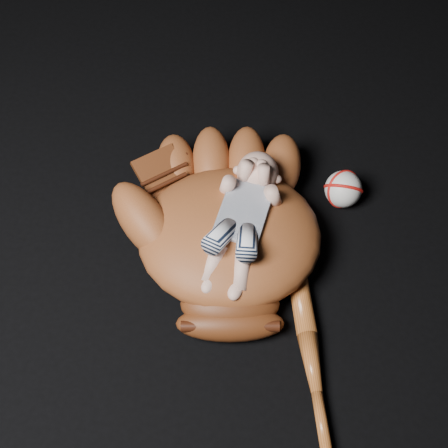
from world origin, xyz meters
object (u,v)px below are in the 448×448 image
at_px(baseball_bat, 309,347).
at_px(baseball, 343,189).
at_px(newborn_baby, 240,222).
at_px(baseball_glove, 230,231).

bearing_deg(baseball_bat, baseball, 76.16).
height_order(newborn_baby, baseball_bat, newborn_baby).
distance_m(newborn_baby, baseball, 0.29).
height_order(baseball_bat, baseball, baseball).
height_order(baseball_glove, baseball_bat, baseball_glove).
xyz_separation_m(newborn_baby, baseball_bat, (0.14, -0.22, -0.11)).
relative_size(baseball_glove, baseball, 6.49).
bearing_deg(baseball, newborn_baby, -145.60).
xyz_separation_m(baseball_bat, baseball, (0.09, 0.38, 0.02)).
bearing_deg(newborn_baby, baseball_glove, 169.43).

